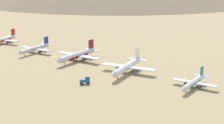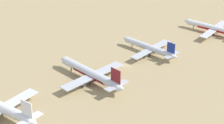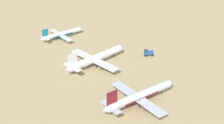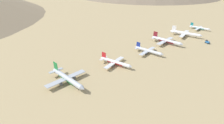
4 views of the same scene
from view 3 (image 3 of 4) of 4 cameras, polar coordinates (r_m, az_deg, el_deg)
name	(u,v)px [view 3 (image 3 of 4)]	position (r m, az deg, el deg)	size (l,w,h in m)	color
parked_jet_3	(140,96)	(155.02, 4.58, -5.64)	(41.47, 33.77, 11.95)	silver
parked_jet_4	(96,58)	(187.69, -2.70, 0.62)	(42.44, 34.45, 12.24)	white
parked_jet_5	(62,34)	(224.37, -8.33, 4.61)	(31.33, 25.49, 9.03)	silver
service_truck	(148,52)	(199.91, 6.03, 1.58)	(5.67, 5.01, 3.90)	#1E5999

